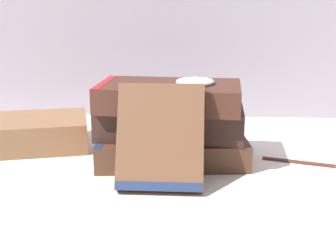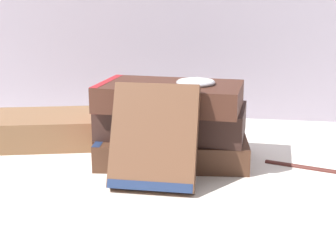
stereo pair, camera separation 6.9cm
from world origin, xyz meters
TOP-DOWN VIEW (x-y plane):
  - ground_plane at (0.00, 0.00)m, footprint 3.00×3.00m
  - book_flat_bottom at (0.02, 0.05)m, footprint 0.24×0.16m
  - book_flat_middle at (0.01, 0.06)m, footprint 0.23×0.13m
  - book_flat_top at (0.01, 0.04)m, footprint 0.22×0.14m
  - book_side_left at (-0.25, 0.09)m, footprint 0.26×0.19m
  - book_leaning_front at (0.01, -0.06)m, footprint 0.12×0.08m
  - pocket_watch at (0.06, 0.04)m, footprint 0.06×0.06m
  - fountain_pen at (0.23, 0.05)m, footprint 0.12×0.04m

SIDE VIEW (x-z plane):
  - ground_plane at x=0.00m, z-range 0.00..0.00m
  - fountain_pen at x=0.23m, z-range 0.00..0.01m
  - book_flat_bottom at x=0.02m, z-range 0.00..0.04m
  - book_side_left at x=-0.25m, z-range 0.00..0.05m
  - book_flat_middle at x=0.01m, z-range 0.04..0.09m
  - book_leaning_front at x=0.01m, z-range 0.00..0.13m
  - book_flat_top at x=0.01m, z-range 0.09..0.13m
  - pocket_watch at x=0.06m, z-range 0.12..0.13m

